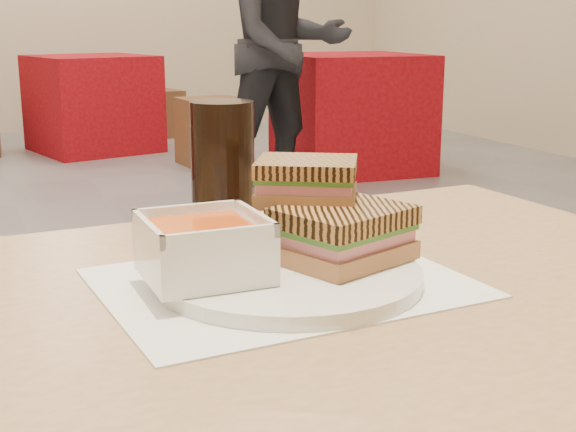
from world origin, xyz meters
name	(u,v)px	position (x,y,z in m)	size (l,w,h in m)	color
main_table	(196,425)	(-0.10, -2.04, 0.64)	(1.24, 0.77, 0.75)	tan
tray_liner	(283,283)	(0.00, -2.00, 0.75)	(0.37, 0.30, 0.00)	white
plate	(289,276)	(0.01, -2.00, 0.76)	(0.27, 0.27, 0.01)	white
soup_bowl	(204,250)	(-0.08, -2.00, 0.79)	(0.11, 0.11, 0.06)	white
panini_lower	(343,234)	(0.07, -2.00, 0.80)	(0.15, 0.14, 0.06)	#A76F42
panini_upper	(307,181)	(0.06, -1.94, 0.84)	(0.14, 0.13, 0.05)	#A76F42
cola_glass	(223,170)	(0.01, -1.80, 0.83)	(0.08, 0.08, 0.17)	black
bg_table_1	(351,113)	(2.23, 2.12, 0.39)	(0.94, 0.94, 0.79)	maroon
bg_table_2	(93,104)	(0.74, 3.65, 0.37)	(1.02, 1.02, 0.74)	maroon
bg_chair_1l	(212,132)	(1.42, 2.69, 0.24)	(0.46, 0.46, 0.47)	brown
bg_chair_1r	(363,121)	(2.72, 2.85, 0.23)	(0.52, 0.52, 0.47)	brown
bg_chair_2r	(159,113)	(1.41, 4.22, 0.20)	(0.43, 0.43, 0.41)	brown
patron_b	(287,45)	(1.55, 1.64, 0.87)	(0.92, 0.76, 1.74)	black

